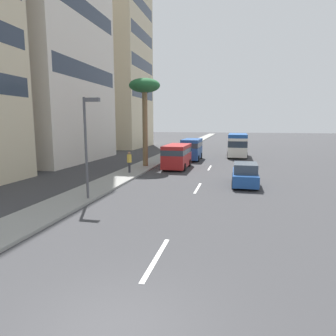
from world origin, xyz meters
name	(u,v)px	position (x,y,z in m)	size (l,w,h in m)	color
ground_plane	(215,159)	(31.50, 0.00, 0.00)	(198.00, 198.00, 0.00)	#38383A
sidewalk_right	(164,157)	(31.50, 6.56, 0.07)	(162.00, 2.53, 0.15)	gray
lane_stripe_near	(156,258)	(3.53, 0.00, 0.01)	(3.20, 0.16, 0.01)	silver
lane_stripe_mid	(198,188)	(14.32, 0.00, 0.01)	(3.20, 0.16, 0.01)	silver
lane_stripe_far	(210,168)	(23.64, 0.00, 0.01)	(3.20, 0.16, 0.01)	silver
minibus_lead	(237,144)	(33.85, -2.65, 1.63)	(6.14, 2.43, 2.98)	silver
van_second	(177,155)	(22.71, 3.09, 1.32)	(5.09, 2.19, 2.29)	#A51E1E
van_third	(192,148)	(29.47, 2.63, 1.42)	(4.74, 2.11, 2.49)	#1E478C
car_fourth	(245,175)	(16.02, -3.14, 0.76)	(4.26, 1.79, 1.60)	#1E478C
pedestrian_near_lamp	(129,161)	(18.50, 6.43, 1.15)	(0.39, 0.37, 1.80)	#333338
palm_tree	(145,91)	(22.73, 6.30, 7.39)	(2.99, 2.99, 8.46)	brown
street_lamp	(87,135)	(9.68, 5.57, 3.71)	(0.24, 0.97, 5.63)	#4C4C51
office_tower_far	(105,33)	(45.54, 20.53, 19.87)	(12.57, 13.83, 39.73)	beige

